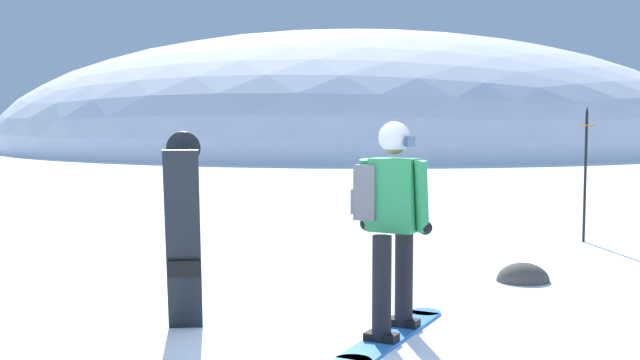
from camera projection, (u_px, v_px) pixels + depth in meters
name	position (u px, v px, depth m)	size (l,w,h in m)	color
ground_plane	(323.00, 342.00, 6.28)	(300.00, 300.00, 0.00)	white
ridge_peak_main	(353.00, 145.00, 43.01)	(36.69, 33.02, 11.82)	white
snowboarder_main	(390.00, 222.00, 6.39)	(1.09, 1.61, 1.71)	blue
spare_snowboard	(183.00, 231.00, 6.51)	(0.28, 0.34, 1.63)	black
piste_marker_near	(586.00, 165.00, 11.00)	(0.20, 0.20, 1.86)	black
rock_mid	(523.00, 281.00, 8.52)	(0.56, 0.48, 0.39)	#4C4742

